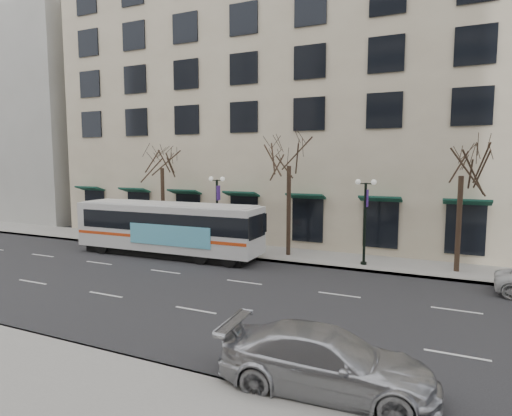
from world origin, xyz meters
The scene contains 11 objects.
ground centered at (0.00, 0.00, 0.00)m, with size 160.00×160.00×0.00m, color black.
sidewalk_far centered at (5.00, 9.00, 0.07)m, with size 80.00×4.00×0.15m, color gray.
building_hotel centered at (-2.00, 21.00, 12.00)m, with size 40.00×20.00×24.00m, color #B8A98C.
building_far_upblock centered at (-38.00, 21.00, 14.00)m, with size 28.00×20.00×28.00m, color #999993.
tree_far_left centered at (-10.00, 8.80, 6.70)m, with size 3.60×3.60×8.34m.
tree_far_mid centered at (0.00, 8.80, 6.91)m, with size 3.60×3.60×8.55m.
tree_far_right centered at (10.00, 8.80, 6.42)m, with size 3.60×3.60×8.06m.
lamp_post_left centered at (-4.99, 8.20, 2.94)m, with size 1.22×0.45×5.21m.
lamp_post_right centered at (5.01, 8.20, 2.94)m, with size 1.22×0.45×5.21m.
city_bus centered at (-7.29, 5.80, 1.92)m, with size 13.00×3.18×3.51m.
silver_car centered at (6.73, -6.20, 0.86)m, with size 2.40×5.91×1.71m, color #AFB0B7.
Camera 1 is at (9.66, -17.06, 6.27)m, focal length 30.00 mm.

